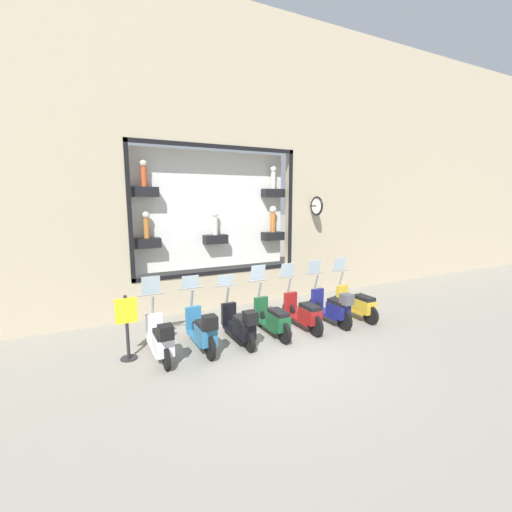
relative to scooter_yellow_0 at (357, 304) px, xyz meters
The scene contains 10 objects.
ground_plane 3.28m from the scooter_yellow_0, 102.38° to the left, with size 120.00×120.00×0.00m, color gray.
building_facade 6.01m from the scooter_yellow_0, 47.47° to the left, with size 1.25×36.00×9.11m.
scooter_yellow_0 is the anchor object (origin of this frame).
scooter_navy_1 0.94m from the scooter_yellow_0, 93.57° to the left, with size 1.81×0.61×1.67m.
scooter_red_2 1.86m from the scooter_yellow_0, 89.95° to the left, with size 1.81×0.60×1.65m.
scooter_green_3 2.80m from the scooter_yellow_0, 89.99° to the left, with size 1.80×0.60×1.68m.
scooter_black_4 3.73m from the scooter_yellow_0, 91.14° to the left, with size 1.79×0.60×1.52m.
scooter_teal_5 4.66m from the scooter_yellow_0, 90.73° to the left, with size 1.81×0.60×1.58m.
scooter_white_6 5.59m from the scooter_yellow_0, 90.71° to the left, with size 1.79×0.61×1.66m.
shop_sign_post 6.23m from the scooter_yellow_0, 87.54° to the left, with size 0.36×0.45×1.42m.
Camera 1 is at (-6.46, 3.74, 3.41)m, focal length 24.00 mm.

